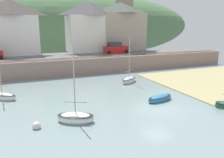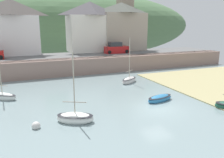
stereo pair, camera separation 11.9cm
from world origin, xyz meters
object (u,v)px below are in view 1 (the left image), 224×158
at_px(waterfront_building_left, 11,27).
at_px(waterfront_building_centre, 90,26).
at_px(church_with_spire, 124,9).
at_px(parked_car_by_wall, 116,49).
at_px(mooring_buoy, 37,126).
at_px(rowboat_small_beached, 129,80).
at_px(sailboat_tall_mast, 2,96).
at_px(sailboat_white_hull, 76,118).
at_px(waterfront_building_right, 121,26).
at_px(sailboat_nearest_shore, 160,98).

distance_m(waterfront_building_left, waterfront_building_centre, 13.26).
height_order(waterfront_building_left, church_with_spire, church_with_spire).
bearing_deg(parked_car_by_wall, mooring_buoy, -127.93).
height_order(waterfront_building_centre, church_with_spire, church_with_spire).
bearing_deg(rowboat_small_beached, sailboat_tall_mast, 151.45).
xyz_separation_m(sailboat_tall_mast, mooring_buoy, (2.54, -8.19, -0.14)).
bearing_deg(mooring_buoy, sailboat_white_hull, 1.51).
bearing_deg(waterfront_building_left, church_with_spire, 10.23).
bearing_deg(sailboat_white_hull, waterfront_building_right, 86.56).
height_order(waterfront_building_right, parked_car_by_wall, waterfront_building_right).
xyz_separation_m(church_with_spire, sailboat_tall_mast, (-23.49, -21.13, -10.14)).
xyz_separation_m(rowboat_small_beached, mooring_buoy, (-12.22, -9.48, -0.14)).
xyz_separation_m(sailboat_nearest_shore, parked_car_by_wall, (3.56, 19.04, 2.96)).
distance_m(sailboat_nearest_shore, mooring_buoy, 11.85).
relative_size(sailboat_tall_mast, sailboat_white_hull, 1.12).
xyz_separation_m(church_with_spire, parked_car_by_wall, (-5.68, -8.50, -7.26)).
bearing_deg(waterfront_building_centre, parked_car_by_wall, -54.35).
relative_size(waterfront_building_left, rowboat_small_beached, 1.50).
distance_m(sailboat_tall_mast, mooring_buoy, 8.58).
xyz_separation_m(rowboat_small_beached, parked_car_by_wall, (3.05, 11.34, 2.88)).
bearing_deg(parked_car_by_wall, rowboat_small_beached, -106.75).
xyz_separation_m(waterfront_building_centre, sailboat_tall_mast, (-14.58, -17.13, -6.63)).
bearing_deg(sailboat_white_hull, church_with_spire, 86.31).
relative_size(waterfront_building_left, sailboat_nearest_shore, 2.79).
relative_size(waterfront_building_left, church_with_spire, 0.57).
height_order(sailboat_white_hull, parked_car_by_wall, sailboat_white_hull).
relative_size(waterfront_building_left, waterfront_building_right, 0.99).
bearing_deg(sailboat_nearest_shore, sailboat_tall_mast, 141.95).
xyz_separation_m(waterfront_building_right, sailboat_white_hull, (-15.45, -25.25, -6.65)).
bearing_deg(waterfront_building_centre, church_with_spire, 24.18).
height_order(waterfront_building_centre, sailboat_white_hull, waterfront_building_centre).
height_order(sailboat_white_hull, mooring_buoy, sailboat_white_hull).
distance_m(sailboat_tall_mast, rowboat_small_beached, 14.81).
distance_m(waterfront_building_left, church_with_spire, 22.80).
relative_size(waterfront_building_right, sailboat_white_hull, 1.61).
bearing_deg(sailboat_nearest_shore, parked_car_by_wall, 65.58).
xyz_separation_m(waterfront_building_left, waterfront_building_right, (19.55, 0.00, 0.02)).
xyz_separation_m(church_with_spire, sailboat_white_hull, (-18.07, -29.25, -10.15)).
xyz_separation_m(waterfront_building_centre, sailboat_nearest_shore, (-0.33, -23.54, -6.71)).
distance_m(waterfront_building_right, sailboat_nearest_shore, 25.36).
xyz_separation_m(sailboat_white_hull, rowboat_small_beached, (9.33, 9.41, 0.01)).
bearing_deg(sailboat_tall_mast, rowboat_small_beached, 42.45).
relative_size(sailboat_white_hull, parked_car_by_wall, 1.35).
distance_m(church_with_spire, rowboat_small_beached, 23.93).
distance_m(waterfront_building_left, sailboat_white_hull, 26.42).
distance_m(waterfront_building_centre, rowboat_small_beached, 17.17).
distance_m(waterfront_building_centre, parked_car_by_wall, 6.69).
xyz_separation_m(waterfront_building_right, church_with_spire, (2.62, 4.00, 3.50)).
bearing_deg(waterfront_building_right, sailboat_white_hull, -121.46).
bearing_deg(mooring_buoy, parked_car_by_wall, 53.74).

